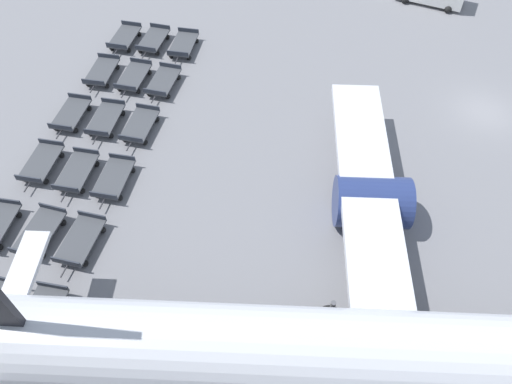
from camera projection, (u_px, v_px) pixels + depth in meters
name	position (u px, v px, depth m)	size (l,w,h in m)	color
ground_plane	(485.00, 112.00, 33.37)	(500.00, 500.00, 0.00)	gray
airplane	(413.00, 362.00, 19.64)	(35.06, 38.82, 13.02)	silver
baggage_dolly_row_near_col_a	(125.00, 38.00, 37.96)	(3.80, 1.81, 0.92)	#424449
baggage_dolly_row_near_col_b	(102.00, 72.00, 35.32)	(3.79, 1.77, 0.92)	#424449
baggage_dolly_row_near_col_c	(71.00, 114.00, 32.51)	(3.79, 1.76, 0.92)	#424449
baggage_dolly_row_near_col_d	(41.00, 163.00, 29.80)	(3.78, 1.74, 0.92)	#424449
baggage_dolly_row_mid_a_col_a	(153.00, 40.00, 37.74)	(3.82, 1.86, 0.92)	#424449
baggage_dolly_row_mid_a_col_b	(134.00, 77.00, 34.96)	(3.81, 1.83, 0.92)	#424449
baggage_dolly_row_mid_a_col_c	(106.00, 119.00, 32.20)	(3.78, 1.75, 0.92)	#424449
baggage_dolly_row_mid_a_col_d	(77.00, 172.00, 29.35)	(3.78, 1.74, 0.92)	#424449
baggage_dolly_row_mid_a_col_e	(40.00, 232.00, 26.64)	(3.83, 1.91, 0.92)	#424449
baggage_dolly_row_mid_b_col_a	(183.00, 45.00, 37.37)	(3.79, 1.76, 0.92)	#424449
baggage_dolly_row_mid_b_col_b	(163.00, 82.00, 34.62)	(3.82, 1.86, 0.92)	#424449
baggage_dolly_row_mid_b_col_c	(140.00, 125.00, 31.85)	(3.81, 1.83, 0.92)	#424449
baggage_dolly_row_mid_b_col_d	(114.00, 179.00, 29.03)	(3.78, 1.74, 0.92)	#424449
baggage_dolly_row_mid_b_col_e	(81.00, 241.00, 26.30)	(3.82, 1.85, 0.92)	#424449
baggage_dolly_row_mid_b_col_f	(40.00, 316.00, 23.60)	(3.78, 1.75, 0.92)	#424449
stand_guidance_stripe	(227.00, 312.00, 24.27)	(4.81, 31.26, 0.01)	yellow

